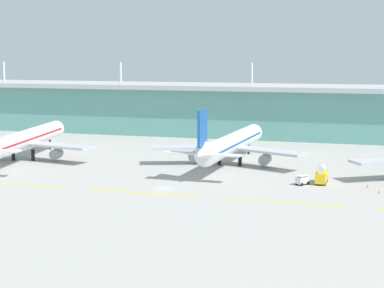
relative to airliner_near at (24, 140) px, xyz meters
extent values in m
plane|color=#A8A59E|center=(56.89, -29.41, -6.45)|extent=(600.00, 600.00, 0.00)
cube|color=#5B9E93|center=(56.89, 81.14, 3.04)|extent=(280.00, 28.00, 18.99)
cube|color=#B2B2B7|center=(56.89, 81.14, 13.44)|extent=(288.00, 34.00, 1.80)
cylinder|color=silver|center=(-55.11, 75.54, 18.84)|extent=(0.90, 0.90, 9.00)
cylinder|color=silver|center=(0.89, 75.54, 18.84)|extent=(0.90, 0.90, 9.00)
cylinder|color=silver|center=(56.89, 75.54, 18.84)|extent=(0.90, 0.90, 9.00)
cylinder|color=white|center=(-0.26, 1.48, 0.05)|extent=(15.69, 58.73, 5.80)
cone|color=white|center=(-5.58, 32.32, 0.05)|extent=(6.11, 4.88, 5.51)
cube|color=white|center=(10.58, -28.91, 1.05)|extent=(10.40, 4.86, 0.36)
cube|color=#B7BABF|center=(12.32, -0.83, -1.26)|extent=(24.89, 11.72, 0.70)
cylinder|color=gray|center=(10.89, 0.38, -4.05)|extent=(3.92, 4.98, 3.20)
cylinder|color=black|center=(-4.00, 23.14, -4.65)|extent=(0.70, 0.70, 3.60)
cylinder|color=black|center=(-2.90, -2.02, -4.65)|extent=(1.10, 1.10, 3.60)
cylinder|color=black|center=(3.41, -0.93, -4.65)|extent=(1.10, 1.10, 3.60)
cube|color=red|center=(-0.26, 1.48, 0.45)|extent=(14.73, 52.96, 0.60)
cylinder|color=white|center=(64.51, 11.49, 0.05)|extent=(7.43, 56.04, 5.80)
cone|color=white|center=(65.38, 41.43, 0.05)|extent=(5.62, 4.16, 5.51)
cone|color=white|center=(63.61, -19.44, 1.25)|extent=(5.12, 6.77, 5.72)
cube|color=#19519E|center=(63.64, -18.44, 7.70)|extent=(0.89, 6.42, 9.50)
cube|color=white|center=(58.13, -18.78, 1.05)|extent=(10.09, 3.49, 0.36)
cube|color=white|center=(69.12, -19.10, 1.05)|extent=(10.09, 3.49, 0.36)
cube|color=#B7BABF|center=(52.39, 7.42, -1.26)|extent=(24.87, 14.71, 0.70)
cylinder|color=gray|center=(53.63, 8.83, -4.05)|extent=(3.33, 4.59, 3.20)
cube|color=#B7BABF|center=(76.38, 6.72, -1.26)|extent=(24.71, 15.86, 0.70)
cylinder|color=gray|center=(75.22, 8.20, -4.05)|extent=(3.33, 4.59, 3.20)
cylinder|color=black|center=(65.12, 32.44, -4.65)|extent=(0.70, 0.70, 3.60)
cylinder|color=black|center=(61.22, 8.59, -4.65)|extent=(1.10, 1.10, 3.60)
cylinder|color=black|center=(67.62, 8.40, -4.65)|extent=(1.10, 1.10, 3.60)
cube|color=#19519E|center=(64.51, 11.49, 0.45)|extent=(7.30, 50.45, 0.60)
cube|color=yellow|center=(19.89, -36.12, -6.43)|extent=(28.00, 0.70, 0.04)
cube|color=yellow|center=(53.89, -36.12, -6.43)|extent=(28.00, 0.70, 0.04)
cube|color=yellow|center=(87.89, -36.12, -6.43)|extent=(28.00, 0.70, 0.04)
cube|color=gold|center=(93.66, -11.39, -4.70)|extent=(2.62, 7.21, 2.60)
cylinder|color=silver|center=(93.66, -12.19, -2.50)|extent=(2.01, 4.01, 2.00)
cylinder|color=black|center=(92.48, -8.88, -6.00)|extent=(0.35, 0.90, 0.90)
cylinder|color=black|center=(94.82, -8.87, -6.00)|extent=(0.35, 0.90, 0.90)
cylinder|color=black|center=(92.49, -13.92, -6.00)|extent=(0.35, 0.90, 0.90)
cylinder|color=black|center=(94.83, -13.91, -6.00)|extent=(0.35, 0.90, 0.90)
cube|color=silver|center=(89.18, -14.67, -5.20)|extent=(3.39, 4.01, 1.60)
cube|color=silver|center=(89.18, -14.67, -4.05)|extent=(3.20, 3.70, 0.16)
cylinder|color=black|center=(89.13, -13.17, -6.00)|extent=(0.76, 0.95, 0.90)
cylinder|color=black|center=(90.52, -14.00, -6.00)|extent=(0.76, 0.95, 0.90)
cylinder|color=black|center=(87.84, -15.34, -6.00)|extent=(0.76, 0.95, 0.90)
cylinder|color=black|center=(89.23, -16.17, -6.00)|extent=(0.76, 0.95, 0.90)
cone|color=orange|center=(108.22, -19.30, -6.10)|extent=(0.56, 0.56, 0.70)
cone|color=orange|center=(105.36, -13.00, -6.10)|extent=(0.56, 0.56, 0.70)
camera|label=1|loc=(110.53, -181.48, 26.85)|focal=61.75mm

